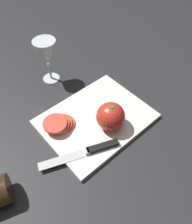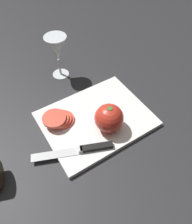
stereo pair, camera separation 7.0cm
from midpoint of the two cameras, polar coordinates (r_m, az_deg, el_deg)
ground_plane at (r=0.75m, az=-6.02°, el=-1.44°), size 3.00×3.00×0.00m
cutting_board at (r=0.73m, az=-2.74°, el=-2.03°), size 0.35×0.27×0.01m
wine_glass at (r=0.83m, az=-15.28°, el=14.34°), size 0.08×0.08×0.17m
whole_tomato at (r=0.67m, az=0.86°, el=-1.35°), size 0.09×0.09×0.09m
knife at (r=0.65m, az=-3.77°, el=-9.94°), size 0.23×0.11×0.01m
tomato_slice_stack_near at (r=0.71m, az=-12.43°, el=-3.15°), size 0.10×0.08×0.03m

